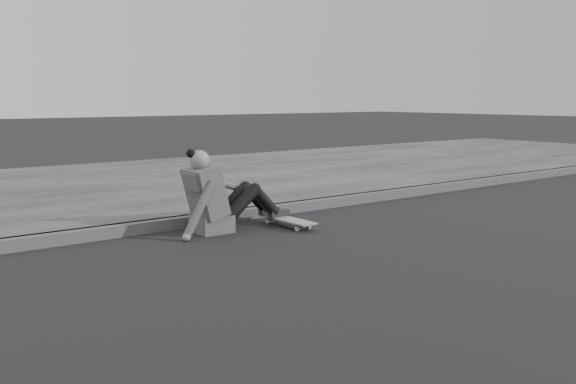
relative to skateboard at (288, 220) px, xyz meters
name	(u,v)px	position (x,y,z in m)	size (l,w,h in m)	color
ground	(477,250)	(0.70, -1.92, -0.07)	(80.00, 80.00, 0.00)	black
curb	(300,206)	(0.70, 0.66, -0.01)	(24.00, 0.16, 0.12)	#484848
sidewalk	(182,181)	(0.70, 3.68, -0.01)	(24.00, 6.00, 0.12)	#393939
skateboard	(288,220)	(0.00, 0.00, 0.00)	(0.20, 0.78, 0.09)	#A6A6A1
seated_woman	(217,197)	(-0.73, 0.25, 0.29)	(1.38, 0.46, 0.88)	#4C4C4F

